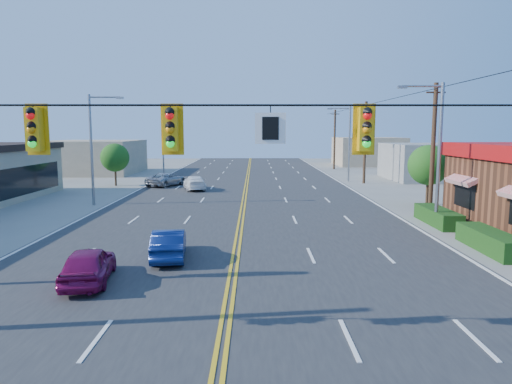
{
  "coord_description": "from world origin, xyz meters",
  "views": [
    {
      "loc": [
        0.82,
        -11.11,
        5.38
      ],
      "look_at": [
        0.89,
        12.72,
        2.2
      ],
      "focal_mm": 32.0,
      "sensor_mm": 36.0,
      "label": 1
    }
  ],
  "objects_px": {
    "car_blue": "(169,245)",
    "car_white": "(195,183)",
    "signal_span": "(216,152)",
    "car_silver": "(166,180)",
    "car_magenta": "(89,266)"
  },
  "relations": [
    {
      "from": "car_blue",
      "to": "car_white",
      "type": "relative_size",
      "value": 0.87
    },
    {
      "from": "signal_span",
      "to": "car_white",
      "type": "relative_size",
      "value": 5.6
    },
    {
      "from": "signal_span",
      "to": "car_blue",
      "type": "bearing_deg",
      "value": 109.26
    },
    {
      "from": "car_white",
      "to": "car_silver",
      "type": "distance_m",
      "value": 4.34
    },
    {
      "from": "car_blue",
      "to": "car_white",
      "type": "bearing_deg",
      "value": -92.26
    },
    {
      "from": "car_magenta",
      "to": "car_white",
      "type": "relative_size",
      "value": 0.87
    },
    {
      "from": "car_magenta",
      "to": "car_white",
      "type": "bearing_deg",
      "value": -99.47
    },
    {
      "from": "car_magenta",
      "to": "car_blue",
      "type": "height_order",
      "value": "car_magenta"
    },
    {
      "from": "signal_span",
      "to": "car_white",
      "type": "height_order",
      "value": "signal_span"
    },
    {
      "from": "signal_span",
      "to": "car_silver",
      "type": "relative_size",
      "value": 5.26
    },
    {
      "from": "car_blue",
      "to": "car_silver",
      "type": "distance_m",
      "value": 26.25
    },
    {
      "from": "car_white",
      "to": "car_magenta",
      "type": "bearing_deg",
      "value": 75.39
    },
    {
      "from": "signal_span",
      "to": "car_white",
      "type": "xyz_separation_m",
      "value": [
        -4.57,
        30.44,
        -4.26
      ]
    },
    {
      "from": "car_magenta",
      "to": "car_white",
      "type": "xyz_separation_m",
      "value": [
        0.38,
        25.91,
        -0.01
      ]
    },
    {
      "from": "signal_span",
      "to": "car_silver",
      "type": "distance_m",
      "value": 34.55
    }
  ]
}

